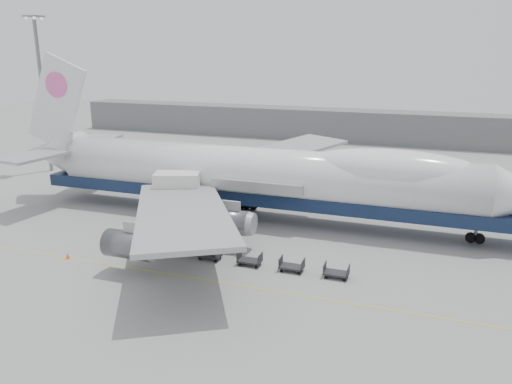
% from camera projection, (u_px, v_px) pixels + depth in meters
% --- Properties ---
extents(ground, '(260.00, 260.00, 0.00)m').
position_uv_depth(ground, '(220.00, 254.00, 51.38)').
color(ground, gray).
rests_on(ground, ground).
extents(apron_line, '(60.00, 0.15, 0.01)m').
position_uv_depth(apron_line, '(195.00, 278.00, 45.94)').
color(apron_line, gold).
rests_on(apron_line, ground).
extents(hangar, '(110.00, 8.00, 7.00)m').
position_uv_depth(hangar, '(298.00, 123.00, 117.07)').
color(hangar, slate).
rests_on(hangar, ground).
extents(floodlight_mast, '(2.40, 2.40, 25.43)m').
position_uv_depth(floodlight_mast, '(42.00, 87.00, 82.46)').
color(floodlight_mast, slate).
rests_on(floodlight_mast, ground).
extents(airliner, '(67.00, 55.30, 19.98)m').
position_uv_depth(airliner, '(263.00, 175.00, 60.50)').
color(airliner, white).
rests_on(airliner, ground).
extents(catering_truck, '(6.32, 5.19, 6.26)m').
position_uv_depth(catering_truck, '(178.00, 195.00, 59.60)').
color(catering_truck, '#171D45').
rests_on(catering_truck, ground).
extents(traffic_cone, '(0.42, 0.42, 0.63)m').
position_uv_depth(traffic_cone, '(68.00, 256.00, 50.21)').
color(traffic_cone, '#FF630D').
rests_on(traffic_cone, ground).
extents(dolly_0, '(2.30, 1.35, 1.30)m').
position_uv_depth(dolly_0, '(136.00, 244.00, 52.69)').
color(dolly_0, '#2D2D30').
rests_on(dolly_0, ground).
extents(dolly_1, '(2.30, 1.35, 1.30)m').
position_uv_depth(dolly_1, '(172.00, 249.00, 51.34)').
color(dolly_1, '#2D2D30').
rests_on(dolly_1, ground).
extents(dolly_2, '(2.30, 1.35, 1.30)m').
position_uv_depth(dolly_2, '(210.00, 254.00, 50.00)').
color(dolly_2, '#2D2D30').
rests_on(dolly_2, ground).
extents(dolly_3, '(2.30, 1.35, 1.30)m').
position_uv_depth(dolly_3, '(250.00, 260.00, 48.66)').
color(dolly_3, '#2D2D30').
rests_on(dolly_3, ground).
extents(dolly_4, '(2.30, 1.35, 1.30)m').
position_uv_depth(dolly_4, '(292.00, 266.00, 47.31)').
color(dolly_4, '#2D2D30').
rests_on(dolly_4, ground).
extents(dolly_5, '(2.30, 1.35, 1.30)m').
position_uv_depth(dolly_5, '(336.00, 272.00, 45.97)').
color(dolly_5, '#2D2D30').
rests_on(dolly_5, ground).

